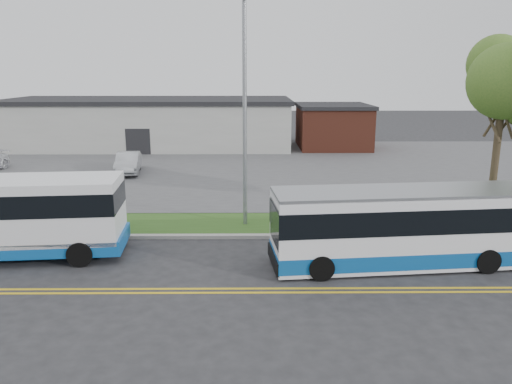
{
  "coord_description": "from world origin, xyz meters",
  "views": [
    {
      "loc": [
        3.31,
        -18.52,
        6.72
      ],
      "look_at": [
        3.48,
        2.61,
        1.6
      ],
      "focal_mm": 35.0,
      "sensor_mm": 36.0,
      "label": 1
    }
  ],
  "objects_px": {
    "tree_east": "(504,84)",
    "parked_car_a": "(128,163)",
    "shuttle_bus": "(34,216)",
    "transit_bus": "(412,227)",
    "streetlight_near": "(245,108)"
  },
  "relations": [
    {
      "from": "tree_east",
      "to": "streetlight_near",
      "type": "height_order",
      "value": "streetlight_near"
    },
    {
      "from": "transit_bus",
      "to": "shuttle_bus",
      "type": "bearing_deg",
      "value": 170.62
    },
    {
      "from": "transit_bus",
      "to": "parked_car_a",
      "type": "relative_size",
      "value": 2.4
    },
    {
      "from": "parked_car_a",
      "to": "transit_bus",
      "type": "bearing_deg",
      "value": -57.09
    },
    {
      "from": "streetlight_near",
      "to": "transit_bus",
      "type": "height_order",
      "value": "streetlight_near"
    },
    {
      "from": "parked_car_a",
      "to": "shuttle_bus",
      "type": "bearing_deg",
      "value": -96.84
    },
    {
      "from": "shuttle_bus",
      "to": "transit_bus",
      "type": "relative_size",
      "value": 0.79
    },
    {
      "from": "shuttle_bus",
      "to": "parked_car_a",
      "type": "distance_m",
      "value": 15.27
    },
    {
      "from": "tree_east",
      "to": "parked_car_a",
      "type": "distance_m",
      "value": 22.75
    },
    {
      "from": "tree_east",
      "to": "shuttle_bus",
      "type": "bearing_deg",
      "value": -168.17
    },
    {
      "from": "transit_bus",
      "to": "parked_car_a",
      "type": "distance_m",
      "value": 21.3
    },
    {
      "from": "streetlight_near",
      "to": "tree_east",
      "type": "bearing_deg",
      "value": 1.42
    },
    {
      "from": "shuttle_bus",
      "to": "transit_bus",
      "type": "height_order",
      "value": "shuttle_bus"
    },
    {
      "from": "tree_east",
      "to": "transit_bus",
      "type": "height_order",
      "value": "tree_east"
    },
    {
      "from": "transit_bus",
      "to": "parked_car_a",
      "type": "height_order",
      "value": "transit_bus"
    }
  ]
}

